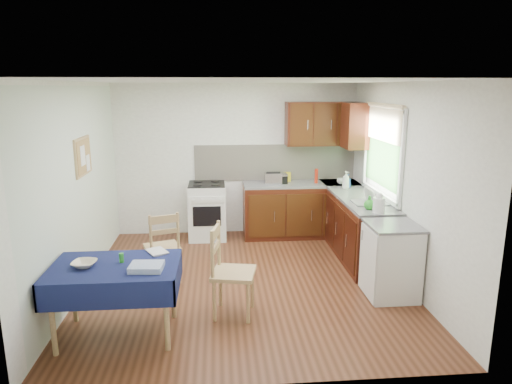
{
  "coord_description": "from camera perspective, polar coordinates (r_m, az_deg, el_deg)",
  "views": [
    {
      "loc": [
        -0.32,
        -5.44,
        2.43
      ],
      "look_at": [
        0.16,
        0.12,
        1.15
      ],
      "focal_mm": 32.0,
      "sensor_mm": 36.0,
      "label": 1
    }
  ],
  "objects": [
    {
      "name": "cup",
      "position": [
        7.5,
        10.53,
        1.35
      ],
      "size": [
        0.14,
        0.14,
        0.09
      ],
      "primitive_type": "imported",
      "rotation": [
        0.0,
        0.0,
        -0.19
      ],
      "color": "silver",
      "rests_on": "worktop_back"
    },
    {
      "name": "yellow_packet",
      "position": [
        7.6,
        3.9,
        1.91
      ],
      "size": [
        0.12,
        0.08,
        0.15
      ],
      "primitive_type": "cube",
      "rotation": [
        0.0,
        0.0,
        0.01
      ],
      "color": "yellow",
      "rests_on": "worktop_back"
    },
    {
      "name": "toaster",
      "position": [
        7.35,
        2.16,
        1.69
      ],
      "size": [
        0.27,
        0.17,
        0.21
      ],
      "rotation": [
        0.0,
        0.0,
        -0.42
      ],
      "color": "silver",
      "rests_on": "worktop_back"
    },
    {
      "name": "worktop_right",
      "position": [
        6.6,
        13.07,
        -0.97
      ],
      "size": [
        0.6,
        1.7,
        0.04
      ],
      "primitive_type": "cube",
      "color": "slate",
      "rests_on": "base_cabinets"
    },
    {
      "name": "corkboard",
      "position": [
        6.03,
        -20.8,
        4.18
      ],
      "size": [
        0.04,
        0.62,
        0.47
      ],
      "color": "#A28351",
      "rests_on": "wall_left"
    },
    {
      "name": "worktop_back",
      "position": [
        7.53,
        5.69,
        1.02
      ],
      "size": [
        1.9,
        0.6,
        0.04
      ],
      "primitive_type": "cube",
      "color": "slate",
      "rests_on": "base_cabinets"
    },
    {
      "name": "spice_jar",
      "position": [
        4.73,
        -16.47,
        -7.89
      ],
      "size": [
        0.05,
        0.05,
        0.09
      ],
      "primitive_type": "cylinder",
      "color": "#248526",
      "rests_on": "dining_table"
    },
    {
      "name": "wall_front",
      "position": [
        3.56,
        0.54,
        -6.46
      ],
      "size": [
        4.0,
        0.02,
        2.5
      ],
      "primitive_type": "cube",
      "color": "silver",
      "rests_on": "ground"
    },
    {
      "name": "soap_bottle_b",
      "position": [
        7.27,
        11.27,
        1.38
      ],
      "size": [
        0.11,
        0.11,
        0.2
      ],
      "primitive_type": "imported",
      "rotation": [
        0.0,
        0.0,
        1.84
      ],
      "color": "#1B429E",
      "rests_on": "worktop_right"
    },
    {
      "name": "worktop_corner",
      "position": [
        7.67,
        10.47,
        1.09
      ],
      "size": [
        0.6,
        0.6,
        0.04
      ],
      "primitive_type": "cube",
      "color": "slate",
      "rests_on": "base_cabinets"
    },
    {
      "name": "chair_far",
      "position": [
        5.89,
        -11.56,
        -6.51
      ],
      "size": [
        0.52,
        0.52,
        0.94
      ],
      "rotation": [
        0.0,
        0.0,
        3.47
      ],
      "color": "#A28351",
      "rests_on": "ground"
    },
    {
      "name": "tea_towel",
      "position": [
        4.49,
        -13.53,
        -9.09
      ],
      "size": [
        0.32,
        0.26,
        0.05
      ],
      "primitive_type": "cube",
      "rotation": [
        0.0,
        0.0,
        -0.08
      ],
      "color": "#284794",
      "rests_on": "dining_table"
    },
    {
      "name": "splashback",
      "position": [
        7.68,
        2.42,
        3.74
      ],
      "size": [
        2.7,
        0.02,
        0.6
      ],
      "primitive_type": "cube",
      "color": "beige",
      "rests_on": "wall_back"
    },
    {
      "name": "soap_bottle_a",
      "position": [
        7.14,
        11.17,
        1.45
      ],
      "size": [
        0.15,
        0.15,
        0.27
      ],
      "primitive_type": "imported",
      "rotation": [
        0.0,
        0.0,
        0.88
      ],
      "color": "white",
      "rests_on": "worktop_right"
    },
    {
      "name": "stove",
      "position": [
        7.5,
        -6.11,
        -2.34
      ],
      "size": [
        0.6,
        0.61,
        0.92
      ],
      "color": "white",
      "rests_on": "ground"
    },
    {
      "name": "ceiling",
      "position": [
        5.45,
        -1.58,
        13.68
      ],
      "size": [
        4.0,
        4.2,
        0.02
      ],
      "primitive_type": "cube",
      "color": "silver",
      "rests_on": "wall_back"
    },
    {
      "name": "upper_cabinets",
      "position": [
        7.49,
        9.47,
        8.35
      ],
      "size": [
        1.2,
        0.85,
        0.7
      ],
      "color": "black",
      "rests_on": "wall_back"
    },
    {
      "name": "dining_table",
      "position": [
        4.73,
        -17.19,
        -9.91
      ],
      "size": [
        1.23,
        0.84,
        0.75
      ],
      "rotation": [
        0.0,
        0.0,
        -0.12
      ],
      "color": "#101942",
      "rests_on": "ground"
    },
    {
      "name": "chair_near",
      "position": [
        4.98,
        -3.41,
        -9.49
      ],
      "size": [
        0.52,
        0.52,
        1.01
      ],
      "rotation": [
        0.0,
        0.0,
        1.38
      ],
      "color": "#A28351",
      "rests_on": "ground"
    },
    {
      "name": "book",
      "position": [
        4.89,
        -13.23,
        -7.46
      ],
      "size": [
        0.27,
        0.29,
        0.02
      ],
      "primitive_type": "imported",
      "rotation": [
        0.0,
        0.0,
        0.5
      ],
      "color": "white",
      "rests_on": "dining_table"
    },
    {
      "name": "window",
      "position": [
        6.6,
        15.53,
        5.7
      ],
      "size": [
        0.04,
        1.48,
        1.26
      ],
      "color": "#255021",
      "rests_on": "wall_right"
    },
    {
      "name": "fridge",
      "position": [
        5.65,
        16.56,
        -8.22
      ],
      "size": [
        0.58,
        0.6,
        0.89
      ],
      "color": "white",
      "rests_on": "ground"
    },
    {
      "name": "sauce_bottle",
      "position": [
        7.5,
        7.55,
        2.0
      ],
      "size": [
        0.05,
        0.05,
        0.23
      ],
      "primitive_type": "cylinder",
      "color": "red",
      "rests_on": "worktop_back"
    },
    {
      "name": "sandwich_press",
      "position": [
        7.46,
        2.86,
        1.71
      ],
      "size": [
        0.27,
        0.23,
        0.16
      ],
      "rotation": [
        0.0,
        0.0,
        0.35
      ],
      "color": "black",
      "rests_on": "worktop_back"
    },
    {
      "name": "soap_bottle_c",
      "position": [
        6.02,
        13.99,
        -1.3
      ],
      "size": [
        0.19,
        0.19,
        0.18
      ],
      "primitive_type": "imported",
      "rotation": [
        0.0,
        0.0,
        3.65
      ],
      "color": "green",
      "rests_on": "worktop_right"
    },
    {
      "name": "kettle",
      "position": [
        5.9,
        15.12,
        -1.42
      ],
      "size": [
        0.15,
        0.15,
        0.25
      ],
      "color": "white",
      "rests_on": "worktop_right"
    },
    {
      "name": "wall_back",
      "position": [
        7.64,
        -2.45,
        4.06
      ],
      "size": [
        4.0,
        0.02,
        2.5
      ],
      "primitive_type": "cube",
      "color": "silver",
      "rests_on": "ground"
    },
    {
      "name": "dish_rack",
      "position": [
        6.33,
        14.04,
        -1.19
      ],
      "size": [
        0.44,
        0.34,
        0.21
      ],
      "rotation": [
        0.0,
        0.0,
        0.02
      ],
      "color": "gray",
      "rests_on": "worktop_right"
    },
    {
      "name": "wall_right",
      "position": [
        6.03,
        17.84,
        1.04
      ],
      "size": [
        0.02,
        4.2,
        2.5
      ],
      "primitive_type": "cube",
      "color": "silver",
      "rests_on": "ground"
    },
    {
      "name": "floor",
      "position": [
        5.97,
        -1.43,
        -11.09
      ],
      "size": [
        4.2,
        4.2,
        0.0
      ],
      "primitive_type": "plane",
      "color": "#442312",
      "rests_on": "ground"
    },
    {
      "name": "plate_bowl",
      "position": [
        4.74,
        -20.67,
        -8.41
      ],
      "size": [
        0.26,
        0.26,
        0.06
      ],
      "primitive_type": "imported",
      "rotation": [
        0.0,
        0.0,
        -0.14
      ],
      "color": "beige",
      "rests_on": "dining_table"
    },
    {
      "name": "base_cabinets",
      "position": [
        7.19,
        8.81,
        -3.36
      ],
      "size": [
        1.9,
        2.3,
        0.86
      ],
      "color": "black",
      "rests_on": "ground"
    },
    {
      "name": "wall_left",
      "position": [
        5.81,
        -21.59,
        0.32
      ],
      "size": [
        0.02,
        4.2,
        2.5
      ],
      "primitive_type": "cube",
      "color": "silver",
      "rests_on": "ground"
    }
  ]
}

